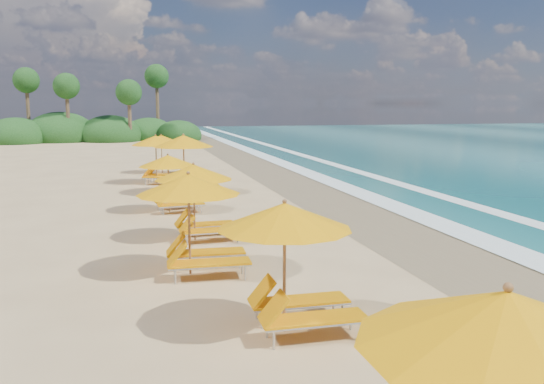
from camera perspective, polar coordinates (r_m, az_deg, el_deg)
The scene contains 11 objects.
ground at distance 17.60m, azimuth 0.00°, elevation -3.86°, with size 160.00×160.00×0.00m, color tan.
wet_sand at distance 18.96m, azimuth 11.82°, elevation -3.11°, with size 4.00×160.00×0.01m, color olive.
surf_foam at distance 20.27m, azimuth 18.71°, elevation -2.56°, with size 4.00×160.00×0.01m.
station_2 at distance 9.70m, azimuth 2.28°, elevation -6.60°, with size 2.49×2.30×2.31m.
station_3 at distance 13.03m, azimuth -7.51°, elevation -2.48°, with size 2.64×2.46×2.38m.
station_4 at distance 16.33m, azimuth -7.23°, elevation -0.45°, with size 2.50×2.33×2.24m.
station_5 at distance 20.74m, azimuth -9.90°, elevation 1.28°, with size 2.41×2.27×2.12m.
station_6 at distance 24.77m, azimuth -8.36°, elevation 3.18°, with size 2.91×2.71×2.61m.
station_7 at distance 28.29m, azimuth -11.18°, elevation 3.57°, with size 3.08×3.01×2.41m.
station_8 at distance 32.46m, azimuth -10.72°, elevation 4.03°, with size 2.75×2.67×2.20m.
treeline at distance 62.50m, azimuth -19.51°, elevation 5.71°, with size 25.80×8.80×9.74m.
Camera 1 is at (-4.20, -16.65, 3.88)m, focal length 37.55 mm.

